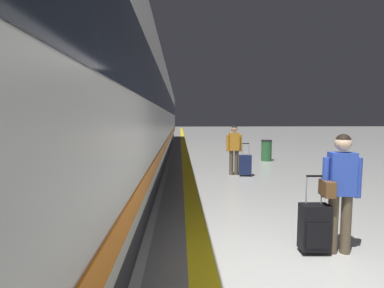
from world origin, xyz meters
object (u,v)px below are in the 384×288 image
at_px(high_speed_train, 132,102).
at_px(waste_bin, 266,150).
at_px(suitcase_near, 245,165).
at_px(rolling_suitcase_foreground, 314,227).
at_px(passenger_near, 234,146).
at_px(traveller_foreground, 340,185).

height_order(high_speed_train, waste_bin, high_speed_train).
height_order(suitcase_near, waste_bin, suitcase_near).
bearing_deg(high_speed_train, rolling_suitcase_foreground, -64.75).
distance_m(passenger_near, suitcase_near, 0.69).
xyz_separation_m(traveller_foreground, waste_bin, (1.60, 8.39, -0.49)).
relative_size(traveller_foreground, passenger_near, 1.01).
xyz_separation_m(rolling_suitcase_foreground, waste_bin, (1.93, 8.40, 0.08)).
height_order(rolling_suitcase_foreground, passenger_near, passenger_near).
bearing_deg(passenger_near, suitcase_near, -35.35).
bearing_deg(suitcase_near, high_speed_train, 145.92).
xyz_separation_m(high_speed_train, rolling_suitcase_foreground, (3.73, -7.91, -2.13)).
relative_size(high_speed_train, waste_bin, 36.71).
xyz_separation_m(high_speed_train, passenger_near, (3.67, -2.47, -1.56)).
xyz_separation_m(suitcase_near, waste_bin, (1.67, 3.19, 0.09)).
bearing_deg(high_speed_train, passenger_near, -33.96).
xyz_separation_m(high_speed_train, suitcase_near, (3.99, -2.70, -2.14)).
height_order(high_speed_train, suitcase_near, high_speed_train).
bearing_deg(waste_bin, rolling_suitcase_foreground, -102.95).
height_order(high_speed_train, passenger_near, high_speed_train).
xyz_separation_m(passenger_near, suitcase_near, (0.32, -0.23, -0.57)).
bearing_deg(high_speed_train, suitcase_near, -34.08).
bearing_deg(traveller_foreground, high_speed_train, 117.22).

